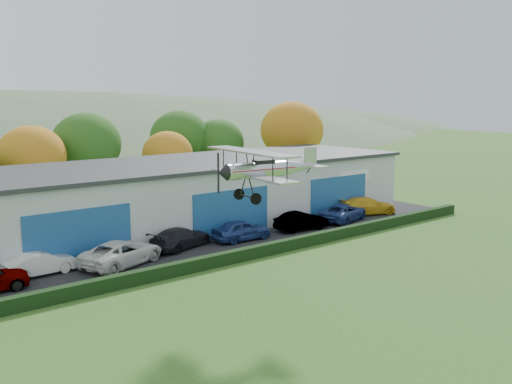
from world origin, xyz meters
TOP-DOWN VIEW (x-y plane):
  - ground at (0.00, 0.00)m, footprint 300.00×300.00m
  - apron at (3.00, 21.00)m, footprint 48.00×9.00m
  - hedge at (3.00, 16.20)m, footprint 46.00×0.60m
  - hangar at (5.00, 27.98)m, footprint 40.60×12.60m
  - tree_belt at (0.85, 40.62)m, footprint 75.70×13.22m
  - car_1 at (-9.70, 21.33)m, footprint 4.27×1.66m
  - car_2 at (-5.04, 20.10)m, footprint 6.30×4.48m
  - car_3 at (0.01, 21.30)m, footprint 5.48×3.49m
  - car_4 at (4.68, 20.32)m, footprint 4.67×2.09m
  - car_5 at (10.43, 19.89)m, footprint 4.67×2.10m
  - car_6 at (15.54, 20.12)m, footprint 5.96×4.04m
  - car_7 at (19.38, 20.65)m, footprint 5.85×3.83m
  - biplane at (-2.22, 9.41)m, footprint 5.95×6.83m

SIDE VIEW (x-z plane):
  - ground at x=0.00m, z-range 0.00..0.00m
  - apron at x=3.00m, z-range 0.00..0.05m
  - hedge at x=3.00m, z-range 0.00..0.80m
  - car_1 at x=-9.70m, z-range 0.05..1.44m
  - car_3 at x=0.01m, z-range 0.05..1.53m
  - car_5 at x=10.43m, z-range 0.05..1.54m
  - car_6 at x=15.54m, z-range 0.05..1.57m
  - car_4 at x=4.68m, z-range 0.05..1.61m
  - car_7 at x=19.38m, z-range 0.05..1.63m
  - car_2 at x=-5.04m, z-range 0.05..1.64m
  - hangar at x=5.00m, z-range 0.01..5.31m
  - tree_belt at x=0.85m, z-range 0.55..10.67m
  - biplane at x=-2.22m, z-range 5.80..8.35m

